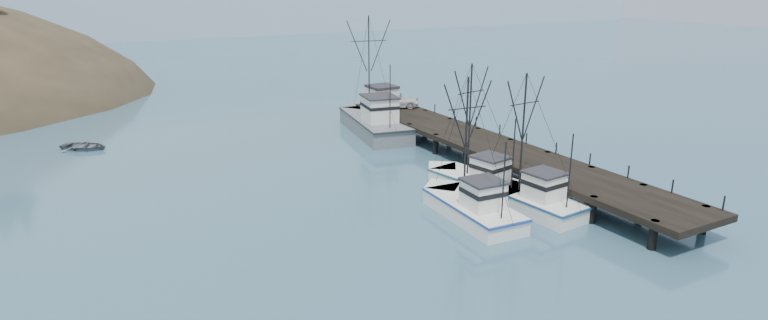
# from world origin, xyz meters

# --- Properties ---
(ground) EXTENTS (400.00, 400.00, 0.00)m
(ground) POSITION_xyz_m (0.00, 0.00, 0.00)
(ground) COLOR #335972
(ground) RESTS_ON ground
(pier) EXTENTS (6.00, 44.00, 2.00)m
(pier) POSITION_xyz_m (14.00, 16.00, 1.69)
(pier) COLOR black
(pier) RESTS_ON ground
(distant_ridge) EXTENTS (360.00, 40.00, 26.00)m
(distant_ridge) POSITION_xyz_m (10.00, 170.00, 0.00)
(distant_ridge) COLOR #9EB2C6
(distant_ridge) RESTS_ON ground
(trawler_near) EXTENTS (4.15, 10.30, 10.53)m
(trawler_near) POSITION_xyz_m (9.30, 5.38, 0.82)
(trawler_near) COLOR white
(trawler_near) RESTS_ON ground
(trawler_mid) EXTENTS (4.03, 10.54, 10.53)m
(trawler_mid) POSITION_xyz_m (4.48, 6.11, 0.82)
(trawler_mid) COLOR white
(trawler_mid) RESTS_ON ground
(trawler_far) EXTENTS (4.87, 10.39, 10.69)m
(trawler_far) POSITION_xyz_m (8.27, 10.42, 0.82)
(trawler_far) COLOR white
(trawler_far) RESTS_ON ground
(work_vessel) EXTENTS (7.00, 15.84, 13.16)m
(work_vessel) POSITION_xyz_m (10.07, 31.56, 1.23)
(work_vessel) COLOR slate
(work_vessel) RESTS_ON ground
(pier_shed) EXTENTS (3.00, 3.20, 2.80)m
(pier_shed) POSITION_xyz_m (12.50, 34.00, 3.42)
(pier_shed) COLOR silver
(pier_shed) RESTS_ON pier
(pickup_truck) EXTENTS (6.07, 4.55, 1.53)m
(pickup_truck) POSITION_xyz_m (14.39, 34.00, 2.77)
(pickup_truck) COLOR silver
(pickup_truck) RESTS_ON pier
(motorboat) EXTENTS (5.87, 5.62, 0.99)m
(motorboat) POSITION_xyz_m (-19.03, 39.79, 0.00)
(motorboat) COLOR #585C62
(motorboat) RESTS_ON ground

